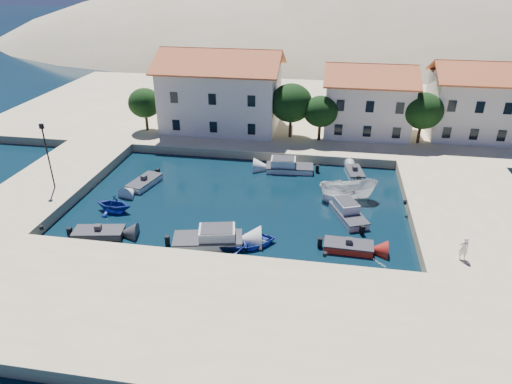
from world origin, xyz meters
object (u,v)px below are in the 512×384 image
at_px(rowboat_south, 248,245).
at_px(building_right, 471,98).
at_px(boat_east, 347,199).
at_px(pedestrian, 464,248).
at_px(cabin_cruiser_south, 208,239).
at_px(lamppost, 47,150).
at_px(cabin_cruiser_east, 349,213).
at_px(building_left, 221,88).
at_px(building_mid, 368,98).

bearing_deg(rowboat_south, building_right, -60.01).
bearing_deg(rowboat_south, boat_east, -61.35).
relative_size(building_right, pedestrian, 5.29).
relative_size(boat_east, pedestrian, 3.03).
distance_m(building_right, cabin_cruiser_south, 37.63).
distance_m(rowboat_south, boat_east, 12.07).
relative_size(lamppost, boat_east, 1.15).
bearing_deg(cabin_cruiser_east, lamppost, 67.70).
xyz_separation_m(cabin_cruiser_south, boat_east, (10.96, 9.55, -0.48)).
bearing_deg(building_left, lamppost, -119.90).
distance_m(building_mid, building_right, 12.04).
xyz_separation_m(building_right, cabin_cruiser_east, (-14.15, -21.58, -5.00)).
height_order(lamppost, pedestrian, lamppost).
height_order(cabin_cruiser_east, pedestrian, pedestrian).
bearing_deg(boat_east, pedestrian, -152.17).
height_order(building_mid, lamppost, building_mid).
xyz_separation_m(lamppost, boat_east, (27.29, 4.03, -4.75)).
relative_size(building_right, lamppost, 1.52).
relative_size(building_mid, building_right, 1.11).
bearing_deg(building_right, rowboat_south, -129.03).
bearing_deg(pedestrian, boat_east, -53.53).
height_order(building_left, cabin_cruiser_south, building_left).
xyz_separation_m(building_right, cabin_cruiser_south, (-25.17, -27.53, -5.00)).
xyz_separation_m(building_left, boat_east, (15.79, -15.97, -5.94)).
bearing_deg(building_mid, building_left, -176.82).
relative_size(lamppost, pedestrian, 3.49).
bearing_deg(pedestrian, cabin_cruiser_south, -3.05).
distance_m(building_right, cabin_cruiser_east, 26.29).
xyz_separation_m(cabin_cruiser_east, boat_east, (-0.05, 3.61, -0.48)).
bearing_deg(building_right, pedestrian, -102.82).
xyz_separation_m(building_mid, lamppost, (-29.50, -21.00, -0.47)).
relative_size(building_left, building_mid, 1.40).
height_order(building_mid, rowboat_south, building_mid).
bearing_deg(building_right, cabin_cruiser_south, -132.44).
height_order(building_right, lamppost, building_right).
relative_size(lamppost, rowboat_south, 1.34).
relative_size(building_left, building_right, 1.56).
bearing_deg(rowboat_south, cabin_cruiser_east, -75.62).
xyz_separation_m(building_right, rowboat_south, (-22.02, -27.17, -5.47)).
height_order(cabin_cruiser_south, rowboat_south, cabin_cruiser_south).
bearing_deg(pedestrian, rowboat_south, -4.58).
distance_m(boat_east, pedestrian, 12.79).
height_order(rowboat_south, cabin_cruiser_east, cabin_cruiser_east).
bearing_deg(lamppost, cabin_cruiser_south, -18.69).
xyz_separation_m(building_mid, building_right, (12.00, 1.00, 0.25)).
relative_size(building_right, boat_east, 1.74).
bearing_deg(rowboat_south, pedestrian, -113.57).
bearing_deg(rowboat_south, lamppost, 54.16).
bearing_deg(pedestrian, building_right, -104.81).
height_order(lamppost, rowboat_south, lamppost).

